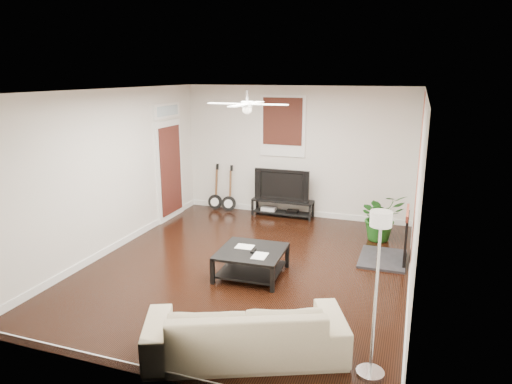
{
  "coord_description": "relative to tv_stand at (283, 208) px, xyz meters",
  "views": [
    {
      "loc": [
        2.42,
        -6.51,
        3.04
      ],
      "look_at": [
        0.0,
        0.4,
        1.15
      ],
      "focal_mm": 32.27,
      "sensor_mm": 36.0,
      "label": 1
    }
  ],
  "objects": [
    {
      "name": "floor_lamp",
      "position": [
        2.39,
        -4.96,
        0.7
      ],
      "size": [
        0.39,
        0.39,
        1.78
      ],
      "primitive_type": null,
      "rotation": [
        0.0,
        0.0,
        0.41
      ],
      "color": "silver",
      "rests_on": "floor"
    },
    {
      "name": "potted_plant",
      "position": [
        2.13,
        -0.79,
        0.27
      ],
      "size": [
        1.07,
        1.03,
        0.91
      ],
      "primitive_type": "imported",
      "rotation": [
        0.0,
        0.0,
        0.56
      ],
      "color": "#1A5217",
      "rests_on": "floor"
    },
    {
      "name": "window_back",
      "position": [
        -0.08,
        0.19,
        1.76
      ],
      "size": [
        1.0,
        0.06,
        1.3
      ],
      "primitive_type": "cube",
      "color": "black",
      "rests_on": "wall_back"
    },
    {
      "name": "sofa",
      "position": [
        1.04,
        -5.06,
        0.13
      ],
      "size": [
        2.34,
        1.65,
        0.64
      ],
      "primitive_type": "imported",
      "rotation": [
        0.0,
        0.0,
        3.55
      ],
      "color": "#C2B191",
      "rests_on": "floor"
    },
    {
      "name": "door_left",
      "position": [
        -2.24,
        -0.88,
        1.06
      ],
      "size": [
        0.08,
        1.0,
        2.5
      ],
      "primitive_type": "cube",
      "color": "white",
      "rests_on": "wall_left"
    },
    {
      "name": "brick_accent",
      "position": [
        2.71,
        -1.78,
        1.21
      ],
      "size": [
        0.02,
        2.2,
        2.8
      ],
      "primitive_type": "cube",
      "color": "#B24B39",
      "rests_on": "floor"
    },
    {
      "name": "ceiling_fan",
      "position": [
        0.22,
        -2.78,
        2.41
      ],
      "size": [
        1.24,
        1.24,
        0.32
      ],
      "primitive_type": null,
      "color": "white",
      "rests_on": "ceiling"
    },
    {
      "name": "coffee_table",
      "position": [
        0.39,
        -3.08,
        0.02
      ],
      "size": [
        1.02,
        1.02,
        0.41
      ],
      "primitive_type": "cube",
      "rotation": [
        0.0,
        0.0,
        0.04
      ],
      "color": "black",
      "rests_on": "floor"
    },
    {
      "name": "guitar_left",
      "position": [
        -1.6,
        -0.03,
        0.34
      ],
      "size": [
        0.36,
        0.28,
        1.06
      ],
      "primitive_type": null,
      "rotation": [
        0.0,
        0.0,
        0.14
      ],
      "color": "black",
      "rests_on": "floor"
    },
    {
      "name": "tv",
      "position": [
        0.0,
        0.02,
        0.53
      ],
      "size": [
        1.2,
        0.16,
        0.69
      ],
      "primitive_type": "imported",
      "color": "black",
      "rests_on": "tv_stand"
    },
    {
      "name": "guitar_right",
      "position": [
        -1.25,
        -0.06,
        0.34
      ],
      "size": [
        0.37,
        0.3,
        1.06
      ],
      "primitive_type": null,
      "rotation": [
        0.0,
        0.0,
        0.25
      ],
      "color": "black",
      "rests_on": "floor"
    },
    {
      "name": "fireplace",
      "position": [
        2.42,
        -1.78,
        0.27
      ],
      "size": [
        0.8,
        1.1,
        0.92
      ],
      "primitive_type": "cube",
      "color": "black",
      "rests_on": "floor"
    },
    {
      "name": "room",
      "position": [
        0.22,
        -2.78,
        1.21
      ],
      "size": [
        5.01,
        6.01,
        2.81
      ],
      "color": "black",
      "rests_on": "ground"
    },
    {
      "name": "tv_stand",
      "position": [
        0.0,
        0.0,
        0.0
      ],
      "size": [
        1.34,
        0.36,
        0.37
      ],
      "primitive_type": "cube",
      "color": "black",
      "rests_on": "floor"
    }
  ]
}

